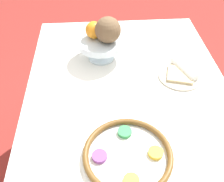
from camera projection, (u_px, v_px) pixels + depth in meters
dining_table at (127, 153)px, 1.28m from camera, size 1.27×0.84×0.74m
seder_plate at (128, 155)px, 0.83m from camera, size 0.29×0.29×0.03m
fruit_stand at (101, 43)px, 1.18m from camera, size 0.21×0.21×0.10m
orange_fruit at (94, 30)px, 1.14m from camera, size 0.08×0.08×0.08m
coconut at (108, 30)px, 1.11m from camera, size 0.11×0.11×0.11m
bread_plate at (180, 76)px, 1.13m from camera, size 0.19×0.19×0.02m
napkin_roll at (184, 69)px, 1.14m from camera, size 0.16×0.09×0.04m
spoon at (193, 73)px, 1.15m from camera, size 0.15×0.02×0.01m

